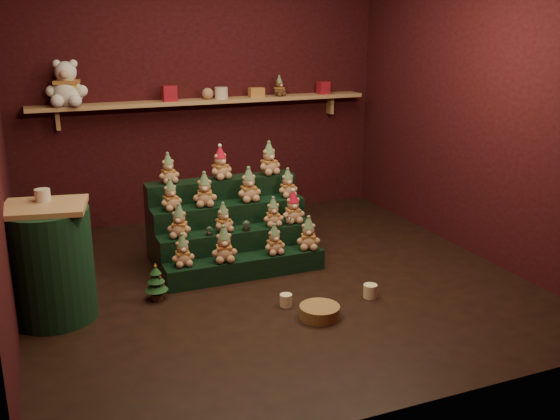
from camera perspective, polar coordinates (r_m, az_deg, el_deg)
name	(u,v)px	position (r m, az deg, el deg)	size (l,w,h in m)	color
ground	(272,280)	(5.34, -0.75, -6.38)	(4.00, 4.00, 0.00)	black
back_wall	(201,90)	(6.89, -7.20, 10.84)	(4.00, 0.10, 2.80)	black
front_wall	(423,170)	(3.17, 12.96, 3.59)	(4.00, 0.10, 2.80)	black
right_wall	(481,103)	(6.01, 17.94, 9.31)	(0.10, 4.00, 2.80)	black
back_shelf	(206,102)	(6.73, -6.76, 9.81)	(3.60, 0.26, 0.24)	#AA8355
riser_tier_front	(246,267)	(5.37, -3.15, -5.20)	(1.40, 0.22, 0.18)	black
riser_tier_midfront	(237,249)	(5.53, -3.92, -3.54)	(1.40, 0.22, 0.36)	black
riser_tier_midback	(229,232)	(5.70, -4.64, -1.98)	(1.40, 0.22, 0.54)	black
riser_tier_back	(222,216)	(5.87, -5.32, -0.51)	(1.40, 0.22, 0.72)	black
teddy_0	(182,250)	(5.17, -8.91, -3.65)	(0.19, 0.17, 0.27)	tan
teddy_1	(224,244)	(5.21, -5.15, -3.12)	(0.22, 0.19, 0.30)	tan
teddy_2	(274,239)	(5.36, -0.53, -2.70)	(0.19, 0.17, 0.26)	tan
teddy_3	(308,233)	(5.48, 2.61, -2.13)	(0.21, 0.19, 0.29)	tan
teddy_4	(179,221)	(5.29, -9.20, -1.01)	(0.20, 0.18, 0.28)	tan
teddy_5	(223,218)	(5.39, -5.21, -0.71)	(0.18, 0.16, 0.25)	tan
teddy_6	(273,212)	(5.53, -0.63, -0.17)	(0.18, 0.16, 0.26)	tan
teddy_7	(293,207)	(5.61, 1.20, 0.27)	(0.21, 0.19, 0.29)	tan
teddy_8	(170,195)	(5.45, -10.00, 1.39)	(0.19, 0.17, 0.27)	tan
teddy_9	(205,190)	(5.52, -6.91, 1.86)	(0.21, 0.19, 0.30)	tan
teddy_10	(249,185)	(5.64, -2.88, 2.32)	(0.22, 0.20, 0.30)	tan
teddy_11	(288,183)	(5.78, 0.70, 2.48)	(0.19, 0.17, 0.26)	tan
teddy_12	(168,168)	(5.65, -10.19, 3.76)	(0.19, 0.17, 0.26)	tan
teddy_13	(220,163)	(5.73, -5.48, 4.30)	(0.21, 0.19, 0.30)	tan
teddy_14	(269,158)	(5.88, -1.02, 4.73)	(0.22, 0.19, 0.30)	tan
snow_globe_a	(209,231)	(5.33, -6.48, -1.89)	(0.06, 0.06, 0.08)	black
snow_globe_b	(246,225)	(5.43, -3.10, -1.41)	(0.07, 0.07, 0.09)	black
snow_globe_c	(289,220)	(5.56, 0.80, -0.96)	(0.06, 0.06, 0.08)	black
side_table	(50,263)	(4.82, -20.25, -4.57)	(0.64, 0.61, 0.87)	#AA8355
table_ornament	(43,195)	(4.77, -20.89, 1.29)	(0.11, 0.11, 0.09)	beige
mini_christmas_tree	(156,282)	(5.01, -11.26, -6.46)	(0.18, 0.18, 0.31)	#442D18
mug_left	(286,300)	(4.85, 0.55, -8.25)	(0.10, 0.10, 0.10)	beige
mug_right	(370,291)	(5.04, 8.25, -7.35)	(0.11, 0.11, 0.11)	beige
wicker_basket	(320,312)	(4.68, 3.64, -9.27)	(0.30, 0.30, 0.09)	olive
white_bear	(66,77)	(6.44, -18.97, 11.42)	(0.39, 0.35, 0.55)	white
brown_bear	(279,86)	(6.95, -0.07, 11.25)	(0.15, 0.14, 0.22)	#462917
gift_tin_red_a	(169,93)	(6.60, -10.10, 10.46)	(0.14, 0.14, 0.16)	maroon
gift_tin_cream	(221,93)	(6.74, -5.39, 10.60)	(0.14, 0.14, 0.12)	beige
gift_tin_red_b	(323,88)	(7.19, 3.98, 11.10)	(0.12, 0.12, 0.14)	maroon
shelf_plush_ball	(208,94)	(6.70, -6.63, 10.53)	(0.12, 0.12, 0.12)	tan
scarf_gift_box	(256,92)	(6.87, -2.16, 10.69)	(0.16, 0.10, 0.10)	orange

